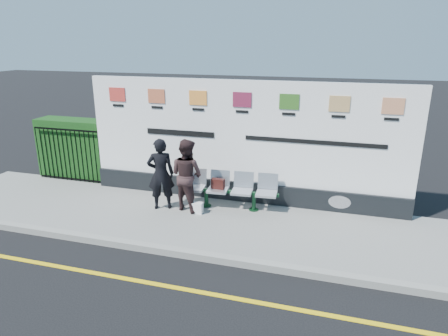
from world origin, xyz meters
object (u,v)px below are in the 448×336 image
(billboard, at_px, (242,150))
(woman_right, at_px, (187,175))
(bench, at_px, (230,199))
(woman_left, at_px, (161,174))

(billboard, xyz_separation_m, woman_right, (-1.10, -0.93, -0.44))
(bench, bearing_deg, woman_right, -166.11)
(bench, relative_size, woman_left, 1.29)
(woman_left, relative_size, woman_right, 1.00)
(woman_left, xyz_separation_m, woman_right, (0.61, 0.13, -0.00))
(bench, xyz_separation_m, woman_left, (-1.57, -0.45, 0.63))
(billboard, relative_size, bench, 3.58)
(bench, height_order, woman_right, woman_right)
(billboard, xyz_separation_m, woman_left, (-1.71, -1.06, -0.43))
(bench, distance_m, woman_right, 1.19)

